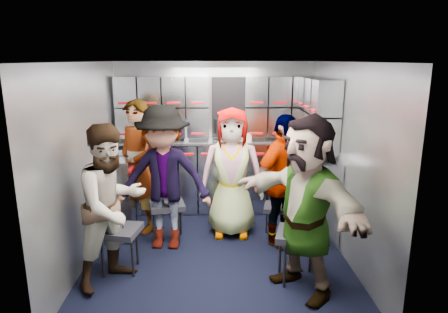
{
  "coord_description": "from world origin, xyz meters",
  "views": [
    {
      "loc": [
        -0.05,
        -4.14,
        2.13
      ],
      "look_at": [
        0.09,
        0.35,
        1.03
      ],
      "focal_mm": 32.0,
      "sensor_mm": 36.0,
      "label": 1
    }
  ],
  "objects_px": {
    "jump_seat_mid_left": "(167,207)",
    "attendant_standing": "(138,167)",
    "attendant_arc_c": "(232,173)",
    "attendant_arc_a": "(112,205)",
    "jump_seat_mid_right": "(279,209)",
    "attendant_arc_d": "(282,181)",
    "attendant_arc_b": "(164,178)",
    "attendant_arc_e": "(305,206)",
    "jump_seat_near_right": "(299,238)",
    "jump_seat_center": "(231,199)",
    "jump_seat_near_left": "(119,233)"
  },
  "relations": [
    {
      "from": "jump_seat_mid_left",
      "to": "attendant_standing",
      "type": "height_order",
      "value": "attendant_standing"
    },
    {
      "from": "jump_seat_mid_left",
      "to": "attendant_arc_c",
      "type": "relative_size",
      "value": 0.3
    },
    {
      "from": "attendant_standing",
      "to": "attendant_arc_c",
      "type": "bearing_deg",
      "value": 28.49
    },
    {
      "from": "attendant_standing",
      "to": "attendant_arc_a",
      "type": "xyz_separation_m",
      "value": [
        -0.03,
        -1.2,
        -0.05
      ]
    },
    {
      "from": "jump_seat_mid_left",
      "to": "jump_seat_mid_right",
      "type": "bearing_deg",
      "value": 1.27
    },
    {
      "from": "attendant_arc_c",
      "to": "attendant_arc_d",
      "type": "bearing_deg",
      "value": -23.52
    },
    {
      "from": "attendant_arc_b",
      "to": "attendant_arc_d",
      "type": "bearing_deg",
      "value": 6.83
    },
    {
      "from": "jump_seat_mid_right",
      "to": "attendant_arc_e",
      "type": "xyz_separation_m",
      "value": [
        0.04,
        -1.16,
        0.48
      ]
    },
    {
      "from": "attendant_standing",
      "to": "attendant_arc_a",
      "type": "bearing_deg",
      "value": -55.34
    },
    {
      "from": "attendant_arc_a",
      "to": "jump_seat_mid_left",
      "type": "bearing_deg",
      "value": 15.34
    },
    {
      "from": "jump_seat_near_right",
      "to": "attendant_arc_b",
      "type": "xyz_separation_m",
      "value": [
        -1.38,
        0.77,
        0.38
      ]
    },
    {
      "from": "attendant_arc_c",
      "to": "jump_seat_mid_left",
      "type": "bearing_deg",
      "value": -165.52
    },
    {
      "from": "jump_seat_center",
      "to": "attendant_arc_a",
      "type": "distance_m",
      "value": 1.75
    },
    {
      "from": "jump_seat_mid_left",
      "to": "jump_seat_mid_right",
      "type": "distance_m",
      "value": 1.35
    },
    {
      "from": "attendant_arc_a",
      "to": "attendant_standing",
      "type": "bearing_deg",
      "value": 38.05
    },
    {
      "from": "jump_seat_near_right",
      "to": "attendant_arc_d",
      "type": "relative_size",
      "value": 0.34
    },
    {
      "from": "attendant_arc_c",
      "to": "jump_seat_mid_right",
      "type": "bearing_deg",
      "value": -7.43
    },
    {
      "from": "jump_seat_near_right",
      "to": "attendant_arc_b",
      "type": "relative_size",
      "value": 0.31
    },
    {
      "from": "attendant_standing",
      "to": "attendant_arc_a",
      "type": "distance_m",
      "value": 1.21
    },
    {
      "from": "attendant_standing",
      "to": "attendant_arc_e",
      "type": "height_order",
      "value": "attendant_arc_e"
    },
    {
      "from": "jump_seat_mid_left",
      "to": "jump_seat_center",
      "type": "relative_size",
      "value": 0.97
    },
    {
      "from": "jump_seat_mid_left",
      "to": "attendant_arc_c",
      "type": "distance_m",
      "value": 0.88
    },
    {
      "from": "jump_seat_near_right",
      "to": "attendant_arc_e",
      "type": "bearing_deg",
      "value": -90.0
    },
    {
      "from": "attendant_arc_a",
      "to": "attendant_arc_c",
      "type": "height_order",
      "value": "attendant_arc_c"
    },
    {
      "from": "attendant_arc_e",
      "to": "attendant_arc_b",
      "type": "bearing_deg",
      "value": -156.28
    },
    {
      "from": "jump_seat_mid_right",
      "to": "attendant_standing",
      "type": "xyz_separation_m",
      "value": [
        -1.72,
        0.26,
        0.47
      ]
    },
    {
      "from": "attendant_standing",
      "to": "jump_seat_mid_right",
      "type": "bearing_deg",
      "value": 27.16
    },
    {
      "from": "attendant_arc_b",
      "to": "attendant_arc_d",
      "type": "height_order",
      "value": "attendant_arc_b"
    },
    {
      "from": "attendant_arc_a",
      "to": "attendant_arc_e",
      "type": "height_order",
      "value": "attendant_arc_e"
    },
    {
      "from": "jump_seat_mid_left",
      "to": "attendant_arc_e",
      "type": "distance_m",
      "value": 1.84
    },
    {
      "from": "attendant_arc_b",
      "to": "jump_seat_near_right",
      "type": "bearing_deg",
      "value": -23.64
    },
    {
      "from": "jump_seat_mid_right",
      "to": "attendant_arc_d",
      "type": "distance_m",
      "value": 0.45
    },
    {
      "from": "jump_seat_mid_left",
      "to": "attendant_standing",
      "type": "relative_size",
      "value": 0.28
    },
    {
      "from": "attendant_arc_c",
      "to": "attendant_arc_e",
      "type": "xyz_separation_m",
      "value": [
        0.6,
        -1.28,
        0.05
      ]
    },
    {
      "from": "jump_seat_mid_right",
      "to": "attendant_arc_a",
      "type": "bearing_deg",
      "value": -151.76
    },
    {
      "from": "jump_seat_near_left",
      "to": "jump_seat_mid_right",
      "type": "height_order",
      "value": "jump_seat_near_left"
    },
    {
      "from": "attendant_arc_c",
      "to": "jump_seat_center",
      "type": "bearing_deg",
      "value": 94.02
    },
    {
      "from": "jump_seat_mid_left",
      "to": "attendant_arc_b",
      "type": "distance_m",
      "value": 0.45
    },
    {
      "from": "jump_seat_mid_left",
      "to": "attendant_standing",
      "type": "bearing_deg",
      "value": 142.02
    },
    {
      "from": "attendant_arc_e",
      "to": "jump_seat_center",
      "type": "bearing_deg",
      "value": 170.71
    },
    {
      "from": "jump_seat_center",
      "to": "jump_seat_near_right",
      "type": "height_order",
      "value": "jump_seat_near_right"
    },
    {
      "from": "jump_seat_near_left",
      "to": "attendant_arc_d",
      "type": "bearing_deg",
      "value": 18.32
    },
    {
      "from": "jump_seat_center",
      "to": "attendant_standing",
      "type": "relative_size",
      "value": 0.29
    },
    {
      "from": "attendant_arc_c",
      "to": "attendant_arc_a",
      "type": "bearing_deg",
      "value": -134.34
    },
    {
      "from": "attendant_arc_e",
      "to": "jump_seat_near_right",
      "type": "bearing_deg",
      "value": 148.29
    },
    {
      "from": "attendant_arc_b",
      "to": "attendant_arc_c",
      "type": "distance_m",
      "value": 0.85
    },
    {
      "from": "jump_seat_near_left",
      "to": "attendant_arc_a",
      "type": "distance_m",
      "value": 0.41
    },
    {
      "from": "attendant_standing",
      "to": "jump_seat_center",
      "type": "bearing_deg",
      "value": 37.35
    },
    {
      "from": "jump_seat_near_right",
      "to": "jump_seat_near_left",
      "type": "bearing_deg",
      "value": 172.88
    },
    {
      "from": "attendant_arc_e",
      "to": "jump_seat_mid_right",
      "type": "bearing_deg",
      "value": 150.1
    }
  ]
}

